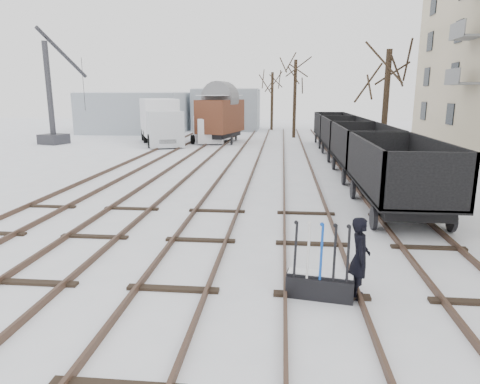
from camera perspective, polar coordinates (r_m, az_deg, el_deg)
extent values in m
plane|color=white|center=(9.08, -8.92, -12.82)|extent=(120.00, 120.00, 0.00)
cube|color=black|center=(23.94, -16.25, 3.20)|extent=(0.07, 52.00, 0.15)
cube|color=black|center=(23.44, -12.99, 3.19)|extent=(0.07, 52.00, 0.15)
cube|color=black|center=(22.99, -9.28, 3.16)|extent=(0.07, 52.00, 0.15)
cube|color=black|center=(22.67, -5.77, 3.13)|extent=(0.07, 52.00, 0.15)
cube|color=black|center=(11.82, -20.79, -7.18)|extent=(1.90, 0.20, 0.08)
cube|color=black|center=(22.42, -1.83, 3.08)|extent=(0.07, 52.00, 0.15)
cube|color=black|center=(22.28, 1.83, 3.01)|extent=(0.07, 52.00, 0.15)
cube|color=black|center=(10.85, -6.29, -8.17)|extent=(1.90, 0.20, 0.08)
cube|color=black|center=(22.23, 5.87, 2.93)|extent=(0.07, 52.00, 0.15)
cube|color=black|center=(22.29, 9.56, 2.84)|extent=(0.07, 52.00, 0.15)
cube|color=black|center=(10.67, 9.87, -8.67)|extent=(1.90, 0.20, 0.08)
cube|color=black|center=(22.45, 13.55, 2.73)|extent=(0.07, 52.00, 0.15)
cube|color=black|center=(22.69, 17.15, 2.63)|extent=(0.07, 52.00, 0.15)
cube|color=black|center=(11.31, 25.38, -8.51)|extent=(1.90, 0.20, 0.08)
cube|color=#98A2AB|center=(46.48, -13.64, 10.24)|extent=(10.00, 8.00, 4.00)
cube|color=white|center=(46.44, -13.78, 12.77)|extent=(9.80, 7.84, 0.10)
cube|color=#98A2AB|center=(48.32, -1.74, 10.92)|extent=(7.00, 6.00, 4.40)
cube|color=white|center=(48.29, -1.76, 13.59)|extent=(6.86, 5.88, 0.10)
cube|color=black|center=(8.75, 10.59, -12.32)|extent=(1.35, 0.63, 0.44)
cube|color=black|center=(8.65, 10.65, -10.88)|extent=(1.33, 0.51, 0.06)
cube|color=white|center=(8.63, 10.67, -10.63)|extent=(1.28, 0.46, 0.03)
cylinder|color=black|center=(8.51, 7.41, -7.60)|extent=(0.10, 0.32, 1.08)
cylinder|color=silver|center=(8.48, 9.10, -7.72)|extent=(0.10, 0.32, 1.08)
cylinder|color=#0D41B2|center=(8.47, 10.79, -7.84)|extent=(0.10, 0.32, 1.08)
cylinder|color=black|center=(8.45, 12.50, -7.95)|extent=(0.10, 0.32, 1.08)
cylinder|color=black|center=(8.45, 14.21, -8.05)|extent=(0.10, 0.32, 1.08)
imported|color=black|center=(8.71, 15.67, -8.45)|extent=(0.45, 0.63, 1.63)
cube|color=black|center=(15.22, 20.10, -0.24)|extent=(1.93, 5.31, 0.40)
cube|color=black|center=(15.18, 20.16, 0.50)|extent=(2.41, 6.03, 0.12)
cube|color=black|center=(14.79, 16.05, 3.65)|extent=(0.10, 6.03, 1.61)
cube|color=black|center=(15.38, 24.57, 3.32)|extent=(0.10, 6.03, 1.61)
cube|color=white|center=(15.16, 20.19, 0.87)|extent=(2.17, 5.79, 0.06)
cylinder|color=black|center=(13.22, 17.38, -3.31)|extent=(0.12, 0.70, 0.70)
cylinder|color=black|center=(17.40, 22.01, 0.16)|extent=(0.12, 0.70, 0.70)
cube|color=black|center=(21.37, 15.95, 3.67)|extent=(1.93, 5.31, 0.40)
cube|color=black|center=(21.34, 15.98, 4.20)|extent=(2.41, 6.03, 0.12)
cube|color=black|center=(21.06, 13.00, 6.47)|extent=(0.10, 6.03, 1.61)
cube|color=black|center=(21.48, 19.16, 6.20)|extent=(0.10, 6.03, 1.61)
cube|color=white|center=(21.32, 16.00, 4.47)|extent=(2.17, 5.79, 0.06)
cylinder|color=black|center=(19.36, 13.66, 1.97)|extent=(0.12, 0.70, 0.70)
cylinder|color=black|center=(23.50, 17.74, 3.61)|extent=(0.12, 0.70, 0.70)
cube|color=black|center=(27.63, 13.65, 5.81)|extent=(1.93, 5.31, 0.40)
cube|color=black|center=(27.60, 13.67, 6.22)|extent=(2.41, 6.03, 0.12)
cube|color=black|center=(27.39, 11.34, 7.98)|extent=(0.10, 6.03, 1.61)
cube|color=black|center=(27.71, 16.15, 7.78)|extent=(0.10, 6.03, 1.61)
cube|color=white|center=(27.59, 13.68, 6.43)|extent=(2.17, 5.79, 0.06)
cylinder|color=black|center=(25.63, 11.73, 4.69)|extent=(0.12, 0.70, 0.70)
cylinder|color=black|center=(29.73, 15.24, 5.62)|extent=(0.12, 0.70, 0.70)
cube|color=black|center=(33.94, 12.19, 7.15)|extent=(1.93, 5.31, 0.40)
cube|color=black|center=(33.92, 12.21, 7.49)|extent=(2.41, 6.03, 0.12)
cube|color=black|center=(33.75, 10.30, 8.92)|extent=(0.10, 6.03, 1.61)
cube|color=black|center=(34.01, 14.23, 8.76)|extent=(0.10, 6.03, 1.61)
cube|color=white|center=(33.91, 12.22, 7.66)|extent=(2.17, 5.79, 0.06)
cylinder|color=black|center=(31.95, 10.56, 6.33)|extent=(0.12, 0.70, 0.70)
cylinder|color=black|center=(36.01, 13.59, 6.92)|extent=(0.12, 0.70, 0.70)
cube|color=black|center=(35.53, -2.59, 7.67)|extent=(2.93, 4.73, 0.40)
cube|color=#512318|center=(35.43, -2.61, 10.08)|extent=(3.54, 5.43, 2.60)
cube|color=white|center=(35.38, -2.64, 12.75)|extent=(3.25, 5.13, 0.04)
cylinder|color=black|center=(34.17, -4.80, 6.92)|extent=(0.12, 0.70, 0.70)
cylinder|color=black|center=(37.00, -0.53, 7.43)|extent=(0.12, 0.70, 0.70)
cube|color=black|center=(35.17, -10.49, 7.28)|extent=(4.19, 7.67, 0.31)
cube|color=silver|center=(32.36, -11.96, 8.20)|extent=(3.07, 2.86, 2.57)
cube|color=silver|center=(35.85, -10.23, 9.78)|extent=(4.46, 5.92, 2.88)
cube|color=white|center=(35.80, -10.32, 12.11)|extent=(4.37, 5.81, 0.04)
cylinder|color=black|center=(32.99, -13.67, 6.67)|extent=(0.31, 1.03, 1.03)
cylinder|color=black|center=(37.66, -7.62, 7.66)|extent=(0.31, 1.03, 1.03)
cube|color=silver|center=(35.70, -4.37, 8.32)|extent=(3.22, 5.00, 1.89)
cube|color=white|center=(35.64, -4.39, 9.87)|extent=(3.14, 4.89, 0.04)
cylinder|color=black|center=(34.50, -6.33, 6.98)|extent=(0.23, 0.74, 0.74)
cylinder|color=black|center=(37.06, -2.50, 7.45)|extent=(0.23, 0.74, 0.74)
cube|color=#2E2E33|center=(37.44, -23.57, 6.49)|extent=(2.20, 2.20, 0.78)
cylinder|color=#2E2E33|center=(37.27, -24.07, 11.87)|extent=(0.43, 0.43, 7.85)
cylinder|color=#2E2E33|center=(38.95, -23.20, 16.59)|extent=(1.71, 4.87, 3.62)
cylinder|color=black|center=(40.66, -21.49, 13.20)|extent=(0.04, 0.04, 4.41)
cylinder|color=black|center=(23.41, 18.77, 10.14)|extent=(0.30, 0.30, 6.09)
cylinder|color=black|center=(48.05, 4.29, 11.95)|extent=(0.30, 0.30, 6.20)
cylinder|color=black|center=(39.67, 7.30, 12.16)|extent=(0.30, 0.30, 6.86)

